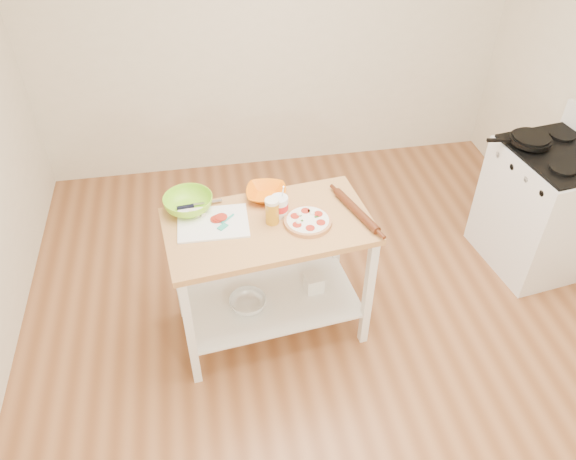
{
  "coord_description": "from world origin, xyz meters",
  "views": [
    {
      "loc": [
        -0.65,
        -2.21,
        2.94
      ],
      "look_at": [
        -0.22,
        0.21,
        0.86
      ],
      "focal_mm": 35.0,
      "sensor_mm": 36.0,
      "label": 1
    }
  ],
  "objects_px": {
    "skillet": "(530,140)",
    "rolling_pin": "(356,211)",
    "orange_bowl": "(266,193)",
    "prep_island": "(269,256)",
    "cutting_board": "(213,222)",
    "spatula": "(225,222)",
    "shelf_bin": "(314,283)",
    "knife": "(193,205)",
    "yogurt_tub": "(279,206)",
    "pizza": "(308,221)",
    "green_bowl": "(188,203)",
    "shelf_glass_bowl": "(248,303)",
    "gas_stove": "(542,208)",
    "beer_pint": "(272,211)"
  },
  "relations": [
    {
      "from": "skillet",
      "to": "shelf_glass_bowl",
      "type": "distance_m",
      "value": 2.17
    },
    {
      "from": "pizza",
      "to": "orange_bowl",
      "type": "distance_m",
      "value": 0.34
    },
    {
      "from": "prep_island",
      "to": "shelf_bin",
      "type": "xyz_separation_m",
      "value": [
        0.29,
        0.05,
        -0.33
      ]
    },
    {
      "from": "pizza",
      "to": "shelf_glass_bowl",
      "type": "height_order",
      "value": "pizza"
    },
    {
      "from": "cutting_board",
      "to": "spatula",
      "type": "height_order",
      "value": "cutting_board"
    },
    {
      "from": "spatula",
      "to": "beer_pint",
      "type": "xyz_separation_m",
      "value": [
        0.27,
        -0.02,
        0.07
      ]
    },
    {
      "from": "knife",
      "to": "yogurt_tub",
      "type": "bearing_deg",
      "value": -22.35
    },
    {
      "from": "pizza",
      "to": "shelf_bin",
      "type": "height_order",
      "value": "pizza"
    },
    {
      "from": "skillet",
      "to": "green_bowl",
      "type": "height_order",
      "value": "same"
    },
    {
      "from": "cutting_board",
      "to": "yogurt_tub",
      "type": "xyz_separation_m",
      "value": [
        0.39,
        0.01,
        0.05
      ]
    },
    {
      "from": "orange_bowl",
      "to": "skillet",
      "type": "bearing_deg",
      "value": 7.17
    },
    {
      "from": "prep_island",
      "to": "spatula",
      "type": "xyz_separation_m",
      "value": [
        -0.24,
        0.03,
        0.27
      ]
    },
    {
      "from": "skillet",
      "to": "prep_island",
      "type": "bearing_deg",
      "value": -157.05
    },
    {
      "from": "gas_stove",
      "to": "cutting_board",
      "type": "xyz_separation_m",
      "value": [
        -2.33,
        -0.28,
        0.43
      ]
    },
    {
      "from": "gas_stove",
      "to": "shelf_bin",
      "type": "relative_size",
      "value": 9.87
    },
    {
      "from": "orange_bowl",
      "to": "rolling_pin",
      "type": "distance_m",
      "value": 0.55
    },
    {
      "from": "prep_island",
      "to": "rolling_pin",
      "type": "xyz_separation_m",
      "value": [
        0.52,
        -0.0,
        0.28
      ]
    },
    {
      "from": "skillet",
      "to": "beer_pint",
      "type": "bearing_deg",
      "value": -157.12
    },
    {
      "from": "pizza",
      "to": "spatula",
      "type": "distance_m",
      "value": 0.47
    },
    {
      "from": "skillet",
      "to": "knife",
      "type": "bearing_deg",
      "value": -165.14
    },
    {
      "from": "gas_stove",
      "to": "yogurt_tub",
      "type": "distance_m",
      "value": 2.02
    },
    {
      "from": "cutting_board",
      "to": "shelf_glass_bowl",
      "type": "relative_size",
      "value": 1.72
    },
    {
      "from": "skillet",
      "to": "rolling_pin",
      "type": "distance_m",
      "value": 1.41
    },
    {
      "from": "cutting_board",
      "to": "green_bowl",
      "type": "height_order",
      "value": "green_bowl"
    },
    {
      "from": "cutting_board",
      "to": "shelf_bin",
      "type": "distance_m",
      "value": 0.85
    },
    {
      "from": "beer_pint",
      "to": "rolling_pin",
      "type": "height_order",
      "value": "beer_pint"
    },
    {
      "from": "gas_stove",
      "to": "shelf_bin",
      "type": "distance_m",
      "value": 1.76
    },
    {
      "from": "gas_stove",
      "to": "spatula",
      "type": "distance_m",
      "value": 2.32
    },
    {
      "from": "skillet",
      "to": "yogurt_tub",
      "type": "xyz_separation_m",
      "value": [
        -1.77,
        -0.41,
        -0.01
      ]
    },
    {
      "from": "cutting_board",
      "to": "orange_bowl",
      "type": "xyz_separation_m",
      "value": [
        0.34,
        0.19,
        0.02
      ]
    },
    {
      "from": "orange_bowl",
      "to": "beer_pint",
      "type": "bearing_deg",
      "value": -90.01
    },
    {
      "from": "orange_bowl",
      "to": "shelf_glass_bowl",
      "type": "distance_m",
      "value": 0.71
    },
    {
      "from": "gas_stove",
      "to": "beer_pint",
      "type": "xyz_separation_m",
      "value": [
        -1.99,
        -0.33,
        0.51
      ]
    },
    {
      "from": "cutting_board",
      "to": "yogurt_tub",
      "type": "distance_m",
      "value": 0.39
    },
    {
      "from": "prep_island",
      "to": "skillet",
      "type": "height_order",
      "value": "skillet"
    },
    {
      "from": "skillet",
      "to": "rolling_pin",
      "type": "relative_size",
      "value": 1.03
    },
    {
      "from": "skillet",
      "to": "shelf_bin",
      "type": "bearing_deg",
      "value": -156.11
    },
    {
      "from": "beer_pint",
      "to": "rolling_pin",
      "type": "distance_m",
      "value": 0.5
    },
    {
      "from": "rolling_pin",
      "to": "yogurt_tub",
      "type": "bearing_deg",
      "value": 170.3
    },
    {
      "from": "pizza",
      "to": "knife",
      "type": "height_order",
      "value": "pizza"
    },
    {
      "from": "cutting_board",
      "to": "beer_pint",
      "type": "bearing_deg",
      "value": -6.74
    },
    {
      "from": "green_bowl",
      "to": "pizza",
      "type": "bearing_deg",
      "value": -20.31
    },
    {
      "from": "gas_stove",
      "to": "green_bowl",
      "type": "bearing_deg",
      "value": 175.08
    },
    {
      "from": "cutting_board",
      "to": "shelf_glass_bowl",
      "type": "bearing_deg",
      "value": -27.65
    },
    {
      "from": "skillet",
      "to": "cutting_board",
      "type": "xyz_separation_m",
      "value": [
        -2.16,
        -0.42,
        -0.07
      ]
    },
    {
      "from": "prep_island",
      "to": "yogurt_tub",
      "type": "distance_m",
      "value": 0.33
    },
    {
      "from": "skillet",
      "to": "rolling_pin",
      "type": "xyz_separation_m",
      "value": [
        -1.33,
        -0.48,
        -0.05
      ]
    },
    {
      "from": "gas_stove",
      "to": "orange_bowl",
      "type": "bearing_deg",
      "value": 174.72
    },
    {
      "from": "pizza",
      "to": "knife",
      "type": "bearing_deg",
      "value": 157.95
    },
    {
      "from": "pizza",
      "to": "rolling_pin",
      "type": "height_order",
      "value": "rolling_pin"
    }
  ]
}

